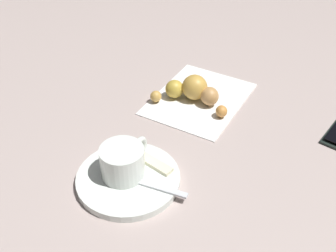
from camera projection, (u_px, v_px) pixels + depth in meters
name	position (u px, v px, depth m)	size (l,w,h in m)	color
ground_plane	(173.00, 137.00, 0.69)	(1.80, 1.80, 0.00)	#B09D96
saucer	(128.00, 179.00, 0.60)	(0.15, 0.15, 0.01)	white
espresso_cup	(124.00, 162.00, 0.59)	(0.09, 0.06, 0.05)	white
teaspoon	(133.00, 179.00, 0.59)	(0.04, 0.12, 0.01)	silver
sugar_packet	(151.00, 162.00, 0.62)	(0.07, 0.02, 0.01)	beige
napkin	(199.00, 98.00, 0.77)	(0.19, 0.15, 0.00)	white
croissant	(193.00, 91.00, 0.75)	(0.09, 0.14, 0.05)	#CE883F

